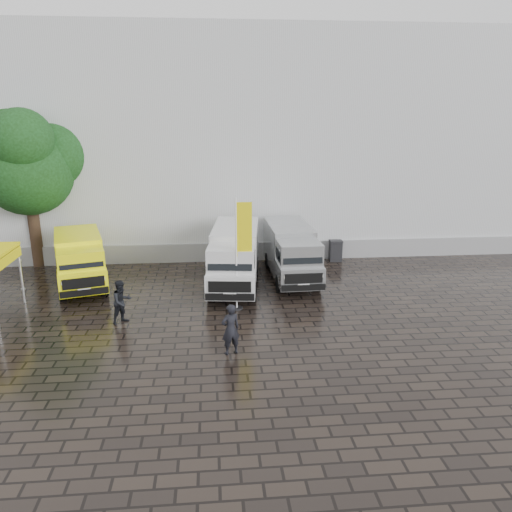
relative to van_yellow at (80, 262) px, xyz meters
The scene contains 11 objects.
ground 8.78m from the van_yellow, 30.87° to the right, with size 120.00×120.00×0.00m, color black.
exhibition_hall 15.68m from the van_yellow, 50.62° to the left, with size 44.00×16.00×12.00m, color silver.
hall_plinth 10.11m from the van_yellow, 20.21° to the left, with size 44.00×0.15×1.00m, color gray.
van_yellow is the anchor object (origin of this frame).
van_white 7.05m from the van_yellow, ahead, with size 2.02×6.07×2.63m, color silver, non-canonical shape.
van_silver 9.77m from the van_yellow, ahead, with size 1.93×5.78×2.50m, color #A4A7A9, non-canonical shape.
flagpole 8.00m from the van_yellow, 25.01° to the right, with size 0.88×0.50×4.58m.
tree 6.34m from the van_yellow, 130.54° to the left, with size 4.60×4.60×8.26m.
wheelie_bin 13.00m from the van_yellow, 13.40° to the left, with size 0.68×0.68×1.12m, color black.
person_front 9.80m from the van_yellow, 48.01° to the right, with size 0.64×0.42×1.76m, color black.
person_tent 5.08m from the van_yellow, 59.58° to the right, with size 0.82×0.64×1.70m, color black.
Camera 1 is at (-1.43, -17.89, 7.76)m, focal length 35.00 mm.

